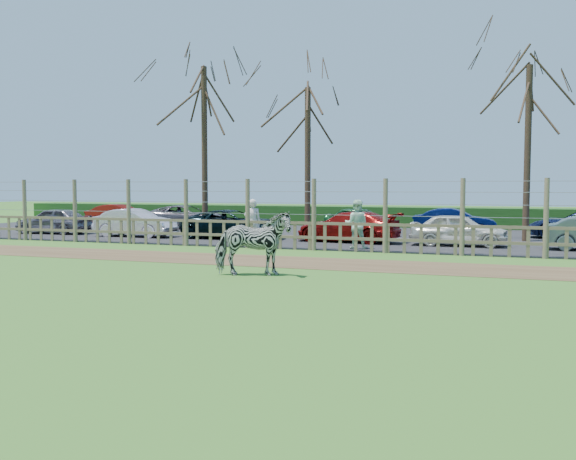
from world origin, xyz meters
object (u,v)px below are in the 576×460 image
(zebra, at_px, (253,243))
(visitor_a, at_px, (253,222))
(visitor_b, at_px, (356,224))
(car_10, at_px, (361,220))
(car_0, at_px, (54,221))
(car_8, at_px, (186,217))
(car_2, at_px, (232,224))
(tree_mid, at_px, (308,125))
(tree_right, at_px, (529,110))
(car_7, at_px, (120,216))
(tree_left, at_px, (204,110))
(car_11, at_px, (454,222))
(car_1, at_px, (135,223))
(car_4, at_px, (459,230))
(car_3, at_px, (348,227))

(zebra, bearing_deg, visitor_a, 3.28)
(visitor_b, distance_m, car_10, 7.85)
(car_0, relative_size, car_8, 0.82)
(zebra, bearing_deg, car_2, 7.71)
(tree_mid, relative_size, visitor_b, 3.96)
(tree_mid, bearing_deg, tree_right, 3.18)
(car_7, bearing_deg, tree_mid, -111.17)
(visitor_b, bearing_deg, visitor_a, -3.74)
(tree_left, bearing_deg, car_11, 18.88)
(car_2, relative_size, car_8, 1.00)
(car_1, height_order, car_11, same)
(tree_mid, relative_size, car_1, 1.87)
(visitor_a, relative_size, car_4, 0.49)
(zebra, relative_size, car_11, 0.53)
(car_0, xyz_separation_m, car_8, (4.12, 5.08, 0.00))
(zebra, xyz_separation_m, car_7, (-13.91, 14.76, -0.18))
(car_3, bearing_deg, car_7, -101.79)
(car_11, bearing_deg, tree_mid, 109.31)
(tree_mid, relative_size, car_2, 1.58)
(zebra, xyz_separation_m, car_1, (-9.39, 9.23, -0.18))
(zebra, xyz_separation_m, car_8, (-9.82, 14.58, -0.18))
(car_3, bearing_deg, car_4, 94.50)
(car_1, xyz_separation_m, car_7, (-4.52, 5.53, 0.00))
(tree_right, distance_m, car_4, 5.97)
(car_0, xyz_separation_m, car_11, (17.55, 5.14, 0.00))
(tree_right, bearing_deg, car_0, -171.60)
(car_8, bearing_deg, tree_right, -100.41)
(tree_mid, bearing_deg, car_8, 160.97)
(tree_mid, bearing_deg, car_11, 23.33)
(visitor_a, distance_m, car_0, 11.21)
(tree_mid, relative_size, car_8, 1.58)
(visitor_a, height_order, car_7, visitor_a)
(car_4, bearing_deg, zebra, 155.84)
(visitor_a, relative_size, car_10, 0.49)
(tree_mid, height_order, car_10, tree_mid)
(car_4, distance_m, car_7, 18.87)
(visitor_a, height_order, car_3, visitor_a)
(tree_mid, distance_m, car_4, 8.26)
(car_0, bearing_deg, visitor_a, 74.40)
(visitor_a, bearing_deg, visitor_b, 164.23)
(tree_mid, bearing_deg, car_1, -158.11)
(tree_right, height_order, car_11, tree_right)
(tree_left, distance_m, tree_right, 13.59)
(car_0, bearing_deg, car_2, 88.05)
(tree_right, bearing_deg, visitor_a, -150.47)
(tree_left, xyz_separation_m, car_1, (-2.47, -1.80, -4.98))
(visitor_b, relative_size, car_7, 0.47)
(tree_mid, distance_m, visitor_a, 6.34)
(tree_right, distance_m, car_8, 17.15)
(visitor_a, bearing_deg, car_8, -65.23)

